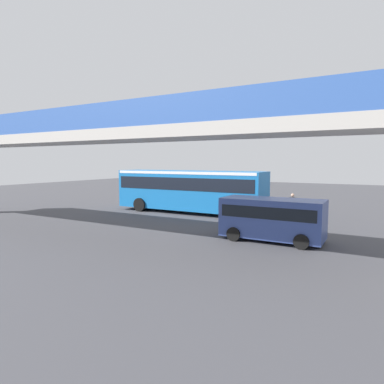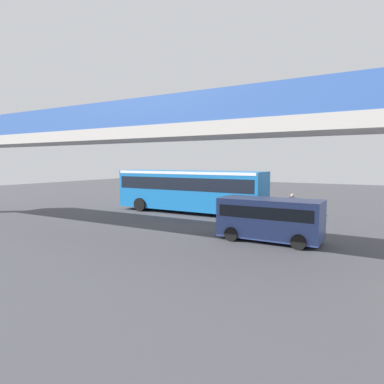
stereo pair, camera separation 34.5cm
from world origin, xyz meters
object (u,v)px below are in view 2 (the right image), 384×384
object	(u,v)px
pedestrian	(292,208)
traffic_sign	(206,184)
parked_van	(270,217)
city_bus	(189,188)
bicycle_green	(267,222)

from	to	relation	value
pedestrian	traffic_sign	xyz separation A→B (m)	(8.61, -4.46, 1.00)
pedestrian	parked_van	bearing A→B (deg)	93.66
city_bus	traffic_sign	world-z (taller)	city_bus
pedestrian	traffic_sign	bearing A→B (deg)	-27.39
bicycle_green	pedestrian	size ratio (longest dim) A/B	0.99
bicycle_green	city_bus	bearing A→B (deg)	-23.25
city_bus	traffic_sign	xyz separation A→B (m)	(1.06, -4.66, 0.01)
pedestrian	traffic_sign	world-z (taller)	traffic_sign
bicycle_green	pedestrian	xyz separation A→B (m)	(-0.65, -3.16, 0.51)
parked_van	pedestrian	distance (m)	5.98
city_bus	bicycle_green	distance (m)	7.66
city_bus	pedestrian	size ratio (longest dim) A/B	6.44
bicycle_green	parked_van	bearing A→B (deg)	110.30
parked_van	traffic_sign	distance (m)	13.78
parked_van	bicycle_green	distance (m)	3.08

